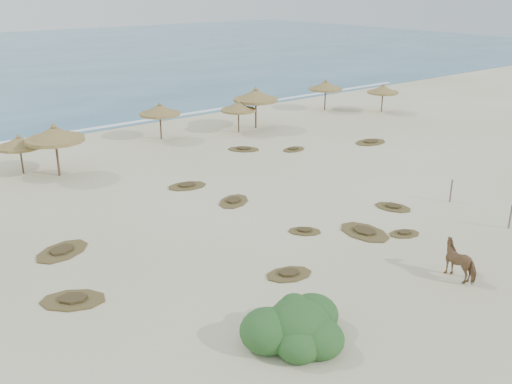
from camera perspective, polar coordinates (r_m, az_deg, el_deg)
ground at (r=24.83m, az=7.74°, el=-5.17°), size 160.00×160.00×0.00m
foam_line at (r=45.78m, az=-16.18°, el=6.07°), size 70.00×0.60×0.01m
palapa_1 at (r=35.79m, az=-22.61°, el=4.55°), size 2.82×2.82×2.39m
palapa_2 at (r=34.52m, az=-19.50°, el=5.42°), size 4.27×4.27×3.14m
palapa_3 at (r=41.17m, az=-9.61°, el=8.06°), size 3.48×3.48×2.70m
palapa_4 at (r=42.62m, az=-1.77°, el=8.49°), size 3.23×3.23×2.46m
palapa_5 at (r=43.80m, az=-0.02°, el=9.60°), size 4.26×4.26×3.22m
palapa_6 at (r=50.72m, az=6.98°, el=10.48°), size 3.45×3.45×2.74m
palapa_7 at (r=50.86m, az=12.58°, el=9.95°), size 3.07×3.07×2.48m
horse at (r=23.02m, az=19.82°, el=-6.47°), size 0.88×1.70×1.39m
fence_post_near at (r=28.37m, az=24.09°, el=-2.27°), size 0.11×0.11×1.14m
fence_post_far at (r=30.67m, az=18.93°, el=0.11°), size 0.10×0.10×1.20m
bush at (r=18.24m, az=4.10°, el=-13.28°), size 3.51×3.09×1.57m
scrub_0 at (r=21.45m, az=-17.84°, el=-10.22°), size 2.76×2.54×0.16m
scrub_1 at (r=25.21m, az=-18.83°, el=-5.60°), size 2.93×2.51×0.16m
scrub_2 at (r=25.82m, az=4.88°, el=-3.90°), size 1.74×1.72×0.16m
scrub_3 at (r=29.20m, az=-2.25°, el=-0.91°), size 2.51×2.30×0.16m
scrub_4 at (r=29.23m, az=13.53°, el=-1.46°), size 1.72×2.13×0.16m
scrub_5 at (r=40.94m, az=11.38°, el=4.93°), size 2.55×1.72×0.16m
scrub_7 at (r=38.42m, az=-1.24°, el=4.32°), size 2.47×2.48×0.16m
scrub_9 at (r=26.10m, az=10.78°, el=-3.93°), size 1.70×2.58×0.16m
scrub_10 at (r=38.45m, az=3.79°, el=4.29°), size 1.80×1.26×0.16m
scrub_11 at (r=22.14m, az=3.31°, el=-8.18°), size 2.12×1.67×0.16m
scrub_12 at (r=26.32m, az=14.61°, el=-4.03°), size 1.67×1.39×0.16m
scrub_13 at (r=31.61m, az=-6.92°, el=0.63°), size 2.43×1.86×0.16m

